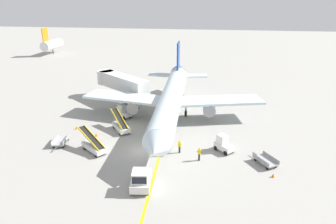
{
  "coord_description": "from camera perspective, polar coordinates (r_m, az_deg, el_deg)",
  "views": [
    {
      "loc": [
        8.21,
        -33.46,
        18.18
      ],
      "look_at": [
        1.89,
        7.46,
        2.5
      ],
      "focal_mm": 32.83,
      "sensor_mm": 36.0,
      "label": 1
    }
  ],
  "objects": [
    {
      "name": "safety_cone_wingtip_left",
      "position": [
        46.71,
        -16.67,
        -2.8
      ],
      "size": [
        0.36,
        0.36,
        0.44
      ],
      "primitive_type": "cone",
      "color": "orange",
      "rests_on": "ground"
    },
    {
      "name": "distant_aircraft_far_left",
      "position": [
        110.77,
        -20.77,
        11.67
      ],
      "size": [
        3.0,
        10.1,
        8.8
      ],
      "color": "silver",
      "rests_on": "ground"
    },
    {
      "name": "belt_loader_forward_hold",
      "position": [
        39.47,
        -13.6,
        -6.06
      ],
      "size": [
        4.72,
        4.05,
        2.59
      ],
      "color": "silver",
      "rests_on": "ground"
    },
    {
      "name": "ground_crew_wing_walker",
      "position": [
        37.95,
        2.16,
        -6.34
      ],
      "size": [
        0.36,
        0.24,
        1.7
      ],
      "color": "#26262D",
      "rests_on": "ground"
    },
    {
      "name": "safety_cone_nose_left",
      "position": [
        43.67,
        -13.18,
        -4.13
      ],
      "size": [
        0.36,
        0.36,
        0.44
      ],
      "primitive_type": "cone",
      "color": "orange",
      "rests_on": "ground"
    },
    {
      "name": "baggage_cart_loaded",
      "position": [
        42.6,
        -19.31,
        -5.08
      ],
      "size": [
        1.98,
        3.84,
        0.94
      ],
      "color": "#A5A5A8",
      "rests_on": "ground"
    },
    {
      "name": "baggage_tug_near_wing",
      "position": [
        38.94,
        10.24,
        -5.92
      ],
      "size": [
        2.62,
        2.61,
        2.1
      ],
      "color": "silver",
      "rests_on": "ground"
    },
    {
      "name": "safety_cone_nose_right",
      "position": [
        35.35,
        18.94,
        -11.05
      ],
      "size": [
        0.36,
        0.36,
        0.44
      ],
      "primitive_type": "cone",
      "color": "orange",
      "rests_on": "ground"
    },
    {
      "name": "ground_crew_marshaller",
      "position": [
        36.43,
        5.83,
        -7.67
      ],
      "size": [
        0.36,
        0.24,
        1.7
      ],
      "color": "#26262D",
      "rests_on": "ground"
    },
    {
      "name": "safety_cone_wingtip_right",
      "position": [
        46.83,
        -1.2,
        -1.82
      ],
      "size": [
        0.36,
        0.36,
        0.44
      ],
      "primitive_type": "cone",
      "color": "orange",
      "rests_on": "ground"
    },
    {
      "name": "baggage_tug_by_cargo_door",
      "position": [
        49.37,
        -8.3,
        0.06
      ],
      "size": [
        2.71,
        2.46,
        2.1
      ],
      "color": "silver",
      "rests_on": "ground"
    },
    {
      "name": "taxi_line_yellow",
      "position": [
        43.01,
        -0.5,
        -4.26
      ],
      "size": [
        3.92,
        79.93,
        0.01
      ],
      "primitive_type": "cube",
      "rotation": [
        0.0,
        0.0,
        0.05
      ],
      "color": "yellow",
      "rests_on": "ground"
    },
    {
      "name": "baggage_cart_empty_trailing",
      "position": [
        37.45,
        17.66,
        -8.56
      ],
      "size": [
        2.82,
        3.6,
        0.94
      ],
      "color": "#A5A5A8",
      "rests_on": "ground"
    },
    {
      "name": "jet_bridge",
      "position": [
        57.06,
        -9.12,
        5.61
      ],
      "size": [
        11.63,
        9.82,
        4.85
      ],
      "color": "silver",
      "rests_on": "ground"
    },
    {
      "name": "ground_plane",
      "position": [
        38.96,
        -4.46,
        -7.15
      ],
      "size": [
        300.0,
        300.0,
        0.0
      ],
      "primitive_type": "plane",
      "color": "#9E9B93"
    },
    {
      "name": "belt_loader_aft_hold",
      "position": [
        44.56,
        -8.75,
        -2.5
      ],
      "size": [
        3.96,
        4.77,
        2.59
      ],
      "color": "silver",
      "rests_on": "ground"
    },
    {
      "name": "pushback_tug",
      "position": [
        31.57,
        -5.1,
        -12.34
      ],
      "size": [
        2.37,
        3.82,
        2.2
      ],
      "color": "silver",
      "rests_on": "ground"
    },
    {
      "name": "airliner",
      "position": [
        47.28,
        0.63,
        2.55
      ],
      "size": [
        28.58,
        35.31,
        10.1
      ],
      "color": "silver",
      "rests_on": "ground"
    }
  ]
}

